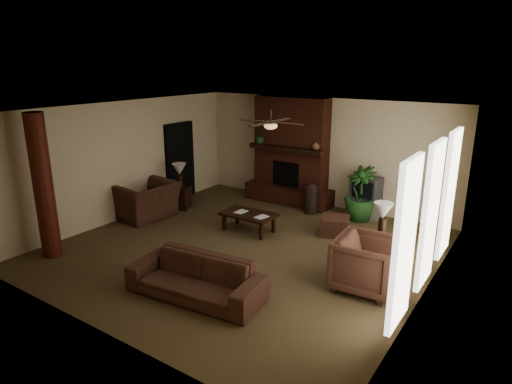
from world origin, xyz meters
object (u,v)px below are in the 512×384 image
Objects in this scene: side_table_left at (180,198)px; floor_plant at (360,205)px; armchair_left at (146,195)px; side_table_right at (381,250)px; sofa at (196,272)px; lamp_left at (179,171)px; coffee_table at (249,215)px; tv_stand at (365,207)px; log_column at (43,187)px; lamp_right at (383,213)px; armchair_right at (367,261)px; floor_vase at (311,196)px; ottoman at (335,226)px.

floor_plant is at bearing 22.70° from side_table_left.
side_table_right is (5.58, 0.66, -0.31)m from armchair_left.
lamp_left is (-3.29, 3.14, 0.56)m from sofa.
coffee_table is 2.97m from tv_stand.
log_column is at bearing -179.60° from sofa.
lamp_left is 5.35m from lamp_right.
armchair_right reaches higher than tv_stand.
floor_vase is at bearing 72.95° from coffee_table.
side_table_left is (-2.42, 0.34, -0.10)m from coffee_table.
lamp_left reaches higher than floor_plant.
lamp_left is at bearing -156.78° from floor_plant.
lamp_right is (1.16, -2.30, 0.75)m from tv_stand.
log_column is at bearing 107.41° from armchair_right.
side_table_right is at bearing 2.18° from armchair_right.
sofa reaches higher than floor_vase.
armchair_left is 2.22× the size of ottoman.
tv_stand is 1.55× the size of side_table_right.
lamp_left reaches higher than sofa.
log_column is 4.67× the size of ottoman.
lamp_left is (-4.04, -0.58, 0.80)m from ottoman.
coffee_table is 2.45m from side_table_left.
floor_plant reaches higher than ottoman.
coffee_table is at bearing -179.73° from side_table_right.
coffee_table is 1.41× the size of tv_stand.
coffee_table is 0.91× the size of floor_plant.
side_table_left is at bearing 130.49° from sofa.
sofa is 3.74× the size of ottoman.
ottoman is 1.09× the size of side_table_right.
side_table_right is (1.23, -2.08, -0.09)m from floor_plant.
ottoman is at bearing 146.01° from side_table_right.
sofa reaches higher than tv_stand.
side_table_left is (-4.10, -0.57, 0.08)m from ottoman.
floor_plant is at bearing -121.32° from tv_stand.
sofa is 4.13m from armchair_left.
armchair_right is 1.56× the size of lamp_left.
floor_vase is (-1.24, -0.44, 0.18)m from tv_stand.
lamp_left reaches higher than side_table_right.
lamp_right reaches higher than ottoman.
armchair_right is at bearing -66.99° from floor_plant.
armchair_left is 2.05× the size of lamp_left.
armchair_left is at bearing -173.02° from lamp_right.
side_table_left is (-4.24, -2.00, 0.03)m from tv_stand.
lamp_left is (-2.36, 0.32, 0.63)m from coffee_table.
armchair_right is 2.45m from ottoman.
side_table_left is at bearing 171.97° from coffee_table.
floor_plant is (1.77, 2.10, -0.00)m from coffee_table.
ottoman is at bearing 8.23° from lamp_left.
log_column is 4.31× the size of lamp_left.
floor_plant is at bearing 127.25° from armchair_left.
tv_stand reaches higher than ottoman.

